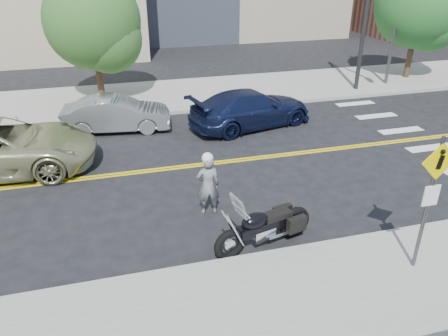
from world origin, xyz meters
name	(u,v)px	position (x,y,z in m)	size (l,w,h in m)	color
ground_plane	(174,168)	(0.00, 0.00, 0.00)	(120.00, 120.00, 0.00)	black
sidewalk_far	(148,97)	(0.00, 7.50, 0.07)	(60.00, 5.00, 0.15)	#9E9B91
lamp_post	(400,0)	(12.00, 6.50, 4.15)	(0.16, 0.16, 8.00)	#4C4C51
pedestrian_sign	(431,193)	(4.20, -6.31, 1.96)	(0.78, 0.08, 3.00)	#4C4C51
motorcyclist	(208,184)	(0.46, -2.86, 0.87)	(0.62, 0.43, 1.75)	#BCBCC1
motorcycle	(265,218)	(1.39, -4.60, 0.77)	(2.52, 0.77, 1.53)	black
parked_car_silver	(116,114)	(-1.55, 3.80, 0.66)	(1.40, 4.02, 1.32)	#95979C
parked_car_blue	(251,108)	(3.54, 2.91, 0.72)	(2.01, 4.95, 1.44)	#161E43
tree_far_a	(92,21)	(-2.05, 7.64, 3.54)	(4.09, 4.09, 5.59)	#382619
tree_far_b	(419,4)	(13.73, 7.25, 3.84)	(4.35, 4.35, 6.02)	#382619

